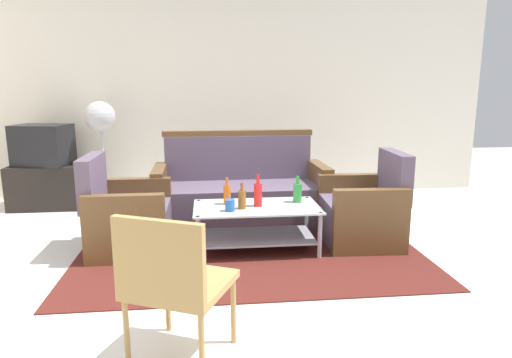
% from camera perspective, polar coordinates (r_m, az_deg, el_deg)
% --- Properties ---
extents(ground_plane, '(14.00, 14.00, 0.00)m').
position_cam_1_polar(ground_plane, '(3.37, 3.01, -13.78)').
color(ground_plane, white).
extents(wall_back, '(6.52, 0.12, 2.80)m').
position_cam_1_polar(wall_back, '(6.08, -1.55, 11.25)').
color(wall_back, silver).
rests_on(wall_back, ground).
extents(rug, '(2.98, 2.26, 0.01)m').
position_cam_1_polar(rug, '(4.20, -0.99, -8.38)').
color(rug, '#511E19').
rests_on(rug, ground).
extents(couch, '(1.81, 0.77, 0.96)m').
position_cam_1_polar(couch, '(4.82, -1.93, -1.91)').
color(couch, '#5B4C60').
rests_on(couch, rug).
extents(armchair_left, '(0.70, 0.76, 0.85)m').
position_cam_1_polar(armchair_left, '(4.18, -16.00, -4.91)').
color(armchair_left, '#5B4C60').
rests_on(armchair_left, rug).
extents(armchair_right, '(0.73, 0.79, 0.85)m').
position_cam_1_polar(armchair_right, '(4.33, 13.43, -4.18)').
color(armchair_right, '#5B4C60').
rests_on(armchair_right, rug).
extents(coffee_table, '(1.10, 0.60, 0.40)m').
position_cam_1_polar(coffee_table, '(4.01, 0.06, -5.36)').
color(coffee_table, silver).
rests_on(coffee_table, rug).
extents(bottle_red, '(0.07, 0.07, 0.28)m').
position_cam_1_polar(bottle_red, '(3.95, 0.25, -1.93)').
color(bottle_red, red).
rests_on(bottle_red, coffee_table).
extents(bottle_brown, '(0.07, 0.07, 0.23)m').
position_cam_1_polar(bottle_brown, '(3.88, -1.79, -2.53)').
color(bottle_brown, brown).
rests_on(bottle_brown, coffee_table).
extents(bottle_green, '(0.08, 0.08, 0.24)m').
position_cam_1_polar(bottle_green, '(4.11, 5.25, -1.67)').
color(bottle_green, '#2D8C38').
rests_on(bottle_green, coffee_table).
extents(bottle_orange, '(0.06, 0.06, 0.24)m').
position_cam_1_polar(bottle_orange, '(4.03, -3.67, -1.91)').
color(bottle_orange, '#D85919').
rests_on(bottle_orange, coffee_table).
extents(cup, '(0.08, 0.08, 0.10)m').
position_cam_1_polar(cup, '(3.82, -3.31, -3.34)').
color(cup, '#2659A5').
rests_on(cup, coffee_table).
extents(tv_stand, '(0.80, 0.50, 0.52)m').
position_cam_1_polar(tv_stand, '(6.00, -24.91, -0.83)').
color(tv_stand, black).
rests_on(tv_stand, ground).
extents(television, '(0.68, 0.56, 0.48)m').
position_cam_1_polar(television, '(5.92, -25.31, 3.91)').
color(television, black).
rests_on(television, tv_stand).
extents(pedestal_fan, '(0.36, 0.36, 1.27)m').
position_cam_1_polar(pedestal_fan, '(5.76, -19.05, 6.74)').
color(pedestal_fan, '#2D2D33').
rests_on(pedestal_fan, ground).
extents(wicker_chair, '(0.64, 0.64, 0.84)m').
position_cam_1_polar(wicker_chair, '(2.38, -10.49, -12.21)').
color(wicker_chair, '#AD844C').
rests_on(wicker_chair, ground).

